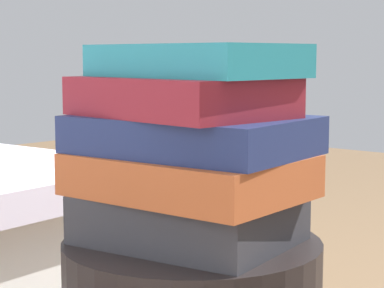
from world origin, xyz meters
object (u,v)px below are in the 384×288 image
object	(u,v)px
book_charcoal	(192,218)
book_teal	(193,61)
book_navy	(190,134)
book_maroon	(180,97)
book_rust	(189,175)

from	to	relation	value
book_charcoal	book_teal	xyz separation A→B (m)	(0.01, -0.01, 0.20)
book_charcoal	book_teal	bearing A→B (deg)	-63.74
book_navy	book_maroon	world-z (taller)	book_maroon
book_charcoal	book_teal	world-z (taller)	book_teal
book_rust	book_teal	xyz separation A→B (m)	(0.01, -0.02, 0.14)
book_charcoal	book_navy	xyz separation A→B (m)	(0.01, -0.01, 0.11)
book_rust	book_teal	distance (m)	0.14
book_charcoal	book_rust	size ratio (longest dim) A/B	0.91
book_maroon	book_teal	bearing A→B (deg)	-105.15
book_charcoal	book_navy	world-z (taller)	book_navy
book_charcoal	book_navy	size ratio (longest dim) A/B	0.88
book_charcoal	book_rust	xyz separation A→B (m)	(-0.00, 0.01, 0.06)
book_navy	book_charcoal	bearing A→B (deg)	135.68
book_maroon	book_teal	xyz separation A→B (m)	(-0.01, -0.02, 0.04)
book_rust	book_teal	size ratio (longest dim) A/B	1.08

